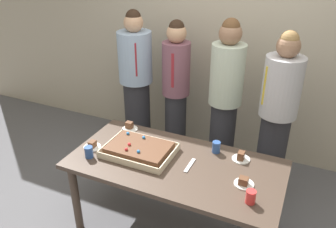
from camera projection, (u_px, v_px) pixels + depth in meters
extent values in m
plane|color=#5B5B60|center=(174.00, 228.00, 3.11)|extent=(12.00, 12.00, 0.00)
cube|color=#B2A893|center=(234.00, 27.00, 3.72)|extent=(8.00, 0.12, 3.00)
cube|color=#47382D|center=(175.00, 165.00, 2.78)|extent=(1.75, 0.86, 0.04)
cylinder|color=#47382D|center=(76.00, 198.00, 2.96)|extent=(0.07, 0.07, 0.69)
cylinder|color=#47382D|center=(118.00, 157.00, 3.52)|extent=(0.07, 0.07, 0.69)
cylinder|color=#47382D|center=(275.00, 200.00, 2.94)|extent=(0.07, 0.07, 0.69)
cube|color=beige|center=(139.00, 153.00, 2.89)|extent=(0.58, 0.42, 0.01)
cube|color=beige|center=(127.00, 162.00, 2.71)|extent=(0.58, 0.01, 0.05)
cube|color=beige|center=(150.00, 139.00, 3.04)|extent=(0.58, 0.01, 0.05)
cube|color=beige|center=(111.00, 142.00, 2.98)|extent=(0.01, 0.42, 0.05)
cube|color=beige|center=(170.00, 158.00, 2.77)|extent=(0.01, 0.42, 0.05)
cube|color=brown|center=(139.00, 149.00, 2.87)|extent=(0.51, 0.35, 0.07)
sphere|color=#2D84E0|center=(144.00, 137.00, 2.96)|extent=(0.03, 0.03, 0.03)
sphere|color=red|center=(126.00, 149.00, 2.79)|extent=(0.03, 0.03, 0.03)
sphere|color=#2D84E0|center=(138.00, 151.00, 2.76)|extent=(0.03, 0.03, 0.03)
sphere|color=#2D84E0|center=(128.00, 133.00, 3.02)|extent=(0.03, 0.03, 0.03)
sphere|color=red|center=(129.00, 144.00, 2.86)|extent=(0.03, 0.03, 0.03)
cylinder|color=white|center=(244.00, 184.00, 2.52)|extent=(0.15, 0.15, 0.01)
cube|color=brown|center=(243.00, 181.00, 2.50)|extent=(0.07, 0.06, 0.06)
cylinder|color=white|center=(92.00, 147.00, 2.97)|extent=(0.15, 0.15, 0.01)
cube|color=brown|center=(92.00, 144.00, 2.96)|extent=(0.05, 0.06, 0.06)
cylinder|color=white|center=(241.00, 159.00, 2.81)|extent=(0.15, 0.15, 0.01)
cube|color=brown|center=(241.00, 156.00, 2.79)|extent=(0.05, 0.07, 0.07)
cylinder|color=white|center=(130.00, 129.00, 3.26)|extent=(0.15, 0.15, 0.01)
cube|color=brown|center=(129.00, 125.00, 3.25)|extent=(0.07, 0.05, 0.06)
cylinder|color=#2D5199|center=(89.00, 152.00, 2.82)|extent=(0.07, 0.07, 0.10)
cylinder|color=#2D5199|center=(216.00, 147.00, 2.89)|extent=(0.07, 0.07, 0.10)
cylinder|color=red|center=(251.00, 197.00, 2.33)|extent=(0.07, 0.07, 0.10)
cube|color=silver|center=(190.00, 165.00, 2.73)|extent=(0.03, 0.20, 0.01)
cylinder|color=#28282D|center=(270.00, 156.00, 3.34)|extent=(0.27, 0.27, 0.91)
cylinder|color=#B2B2B7|center=(282.00, 87.00, 3.01)|extent=(0.34, 0.34, 0.56)
cube|color=gold|center=(266.00, 86.00, 2.96)|extent=(0.04, 0.02, 0.36)
sphere|color=#8C664C|center=(289.00, 46.00, 2.84)|extent=(0.20, 0.20, 0.20)
sphere|color=olive|center=(290.00, 40.00, 2.82)|extent=(0.16, 0.16, 0.16)
cylinder|color=#28282D|center=(138.00, 116.00, 4.09)|extent=(0.30, 0.30, 0.91)
cylinder|color=#93ADCC|center=(135.00, 57.00, 3.76)|extent=(0.38, 0.38, 0.57)
cube|color=maroon|center=(135.00, 60.00, 3.58)|extent=(0.04, 0.02, 0.37)
sphere|color=tan|center=(133.00, 23.00, 3.58)|extent=(0.21, 0.21, 0.21)
sphere|color=black|center=(133.00, 17.00, 3.56)|extent=(0.16, 0.16, 0.16)
cylinder|color=#28282D|center=(222.00, 139.00, 3.67)|extent=(0.27, 0.27, 0.87)
cylinder|color=#B7C6B2|center=(227.00, 75.00, 3.33)|extent=(0.34, 0.34, 0.61)
sphere|color=#8C664C|center=(230.00, 34.00, 3.15)|extent=(0.22, 0.22, 0.22)
sphere|color=brown|center=(231.00, 27.00, 3.12)|extent=(0.17, 0.17, 0.17)
cylinder|color=#28282D|center=(175.00, 125.00, 4.00)|extent=(0.25, 0.25, 0.81)
cylinder|color=#7A4C5B|center=(176.00, 69.00, 3.68)|extent=(0.31, 0.31, 0.59)
cube|color=maroon|center=(172.00, 71.00, 3.55)|extent=(0.04, 0.02, 0.38)
sphere|color=tan|center=(177.00, 33.00, 3.51)|extent=(0.21, 0.21, 0.21)
sphere|color=black|center=(177.00, 28.00, 3.48)|extent=(0.17, 0.17, 0.17)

